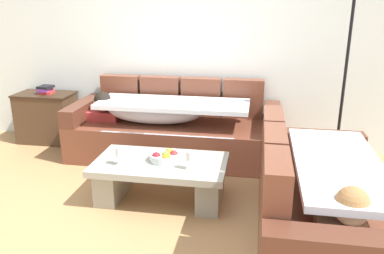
{
  "coord_description": "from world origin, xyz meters",
  "views": [
    {
      "loc": [
        0.97,
        -2.66,
        1.78
      ],
      "look_at": [
        0.33,
        1.07,
        0.55
      ],
      "focal_mm": 36.91,
      "sensor_mm": 36.0,
      "label": 1
    }
  ],
  "objects_px": {
    "wine_glass_near_right": "(190,157)",
    "wine_glass_near_left": "(119,153)",
    "couch_along_wall": "(172,129)",
    "floor_lamp": "(341,68)",
    "couch_near_window": "(320,204)",
    "book_stack_on_cabinet": "(46,90)",
    "coffee_table": "(161,175)",
    "side_cabinet": "(47,117)",
    "open_magazine": "(197,162)",
    "fruit_bowl": "(165,156)"
  },
  "relations": [
    {
      "from": "coffee_table",
      "to": "wine_glass_near_right",
      "type": "height_order",
      "value": "wine_glass_near_right"
    },
    {
      "from": "fruit_bowl",
      "to": "wine_glass_near_left",
      "type": "distance_m",
      "value": 0.41
    },
    {
      "from": "wine_glass_near_right",
      "to": "coffee_table",
      "type": "bearing_deg",
      "value": 156.44
    },
    {
      "from": "wine_glass_near_right",
      "to": "floor_lamp",
      "type": "xyz_separation_m",
      "value": [
        1.37,
        1.11,
        0.62
      ]
    },
    {
      "from": "wine_glass_near_left",
      "to": "floor_lamp",
      "type": "distance_m",
      "value": 2.37
    },
    {
      "from": "coffee_table",
      "to": "open_magazine",
      "type": "relative_size",
      "value": 4.29
    },
    {
      "from": "side_cabinet",
      "to": "coffee_table",
      "type": "bearing_deg",
      "value": -35.22
    },
    {
      "from": "fruit_bowl",
      "to": "open_magazine",
      "type": "relative_size",
      "value": 1.0
    },
    {
      "from": "wine_glass_near_right",
      "to": "open_magazine",
      "type": "distance_m",
      "value": 0.2
    },
    {
      "from": "couch_along_wall",
      "to": "coffee_table",
      "type": "distance_m",
      "value": 1.09
    },
    {
      "from": "coffee_table",
      "to": "wine_glass_near_left",
      "type": "distance_m",
      "value": 0.44
    },
    {
      "from": "coffee_table",
      "to": "floor_lamp",
      "type": "height_order",
      "value": "floor_lamp"
    },
    {
      "from": "open_magazine",
      "to": "side_cabinet",
      "type": "height_order",
      "value": "side_cabinet"
    },
    {
      "from": "couch_near_window",
      "to": "wine_glass_near_right",
      "type": "distance_m",
      "value": 1.12
    },
    {
      "from": "coffee_table",
      "to": "side_cabinet",
      "type": "xyz_separation_m",
      "value": [
        -1.84,
        1.3,
        0.08
      ]
    },
    {
      "from": "couch_near_window",
      "to": "coffee_table",
      "type": "bearing_deg",
      "value": 69.86
    },
    {
      "from": "open_magazine",
      "to": "side_cabinet",
      "type": "relative_size",
      "value": 0.39
    },
    {
      "from": "fruit_bowl",
      "to": "side_cabinet",
      "type": "relative_size",
      "value": 0.39
    },
    {
      "from": "couch_along_wall",
      "to": "side_cabinet",
      "type": "relative_size",
      "value": 3.34
    },
    {
      "from": "open_magazine",
      "to": "side_cabinet",
      "type": "distance_m",
      "value": 2.52
    },
    {
      "from": "couch_along_wall",
      "to": "fruit_bowl",
      "type": "relative_size",
      "value": 8.58
    },
    {
      "from": "floor_lamp",
      "to": "coffee_table",
      "type": "bearing_deg",
      "value": -149.48
    },
    {
      "from": "wine_glass_near_right",
      "to": "wine_glass_near_left",
      "type": "bearing_deg",
      "value": -179.11
    },
    {
      "from": "couch_near_window",
      "to": "fruit_bowl",
      "type": "height_order",
      "value": "couch_near_window"
    },
    {
      "from": "couch_along_wall",
      "to": "wine_glass_near_left",
      "type": "bearing_deg",
      "value": -99.31
    },
    {
      "from": "wine_glass_near_right",
      "to": "book_stack_on_cabinet",
      "type": "xyz_separation_m",
      "value": [
        -2.11,
        1.42,
        0.19
      ]
    },
    {
      "from": "wine_glass_near_left",
      "to": "floor_lamp",
      "type": "height_order",
      "value": "floor_lamp"
    },
    {
      "from": "wine_glass_near_left",
      "to": "open_magazine",
      "type": "bearing_deg",
      "value": 14.82
    },
    {
      "from": "coffee_table",
      "to": "open_magazine",
      "type": "distance_m",
      "value": 0.37
    },
    {
      "from": "coffee_table",
      "to": "floor_lamp",
      "type": "xyz_separation_m",
      "value": [
        1.66,
        0.98,
        0.88
      ]
    },
    {
      "from": "side_cabinet",
      "to": "couch_along_wall",
      "type": "bearing_deg",
      "value": -7.52
    },
    {
      "from": "coffee_table",
      "to": "book_stack_on_cabinet",
      "type": "distance_m",
      "value": 2.28
    },
    {
      "from": "book_stack_on_cabinet",
      "to": "coffee_table",
      "type": "bearing_deg",
      "value": -35.51
    },
    {
      "from": "coffee_table",
      "to": "side_cabinet",
      "type": "bearing_deg",
      "value": 144.78
    },
    {
      "from": "couch_near_window",
      "to": "book_stack_on_cabinet",
      "type": "distance_m",
      "value": 3.64
    },
    {
      "from": "couch_along_wall",
      "to": "coffee_table",
      "type": "height_order",
      "value": "couch_along_wall"
    },
    {
      "from": "couch_along_wall",
      "to": "floor_lamp",
      "type": "xyz_separation_m",
      "value": [
        1.8,
        -0.1,
        0.79
      ]
    },
    {
      "from": "open_magazine",
      "to": "couch_along_wall",
      "type": "bearing_deg",
      "value": 117.29
    },
    {
      "from": "wine_glass_near_left",
      "to": "side_cabinet",
      "type": "height_order",
      "value": "side_cabinet"
    },
    {
      "from": "fruit_bowl",
      "to": "book_stack_on_cabinet",
      "type": "xyz_separation_m",
      "value": [
        -1.86,
        1.28,
        0.27
      ]
    },
    {
      "from": "floor_lamp",
      "to": "open_magazine",
      "type": "bearing_deg",
      "value": -144.71
    },
    {
      "from": "wine_glass_near_left",
      "to": "open_magazine",
      "type": "xyz_separation_m",
      "value": [
        0.67,
        0.18,
        -0.11
      ]
    },
    {
      "from": "wine_glass_near_left",
      "to": "book_stack_on_cabinet",
      "type": "distance_m",
      "value": 2.07
    },
    {
      "from": "wine_glass_near_right",
      "to": "floor_lamp",
      "type": "distance_m",
      "value": 1.87
    },
    {
      "from": "side_cabinet",
      "to": "book_stack_on_cabinet",
      "type": "xyz_separation_m",
      "value": [
        0.03,
        -0.01,
        0.37
      ]
    },
    {
      "from": "couch_near_window",
      "to": "book_stack_on_cabinet",
      "type": "relative_size",
      "value": 9.69
    },
    {
      "from": "couch_along_wall",
      "to": "book_stack_on_cabinet",
      "type": "height_order",
      "value": "couch_along_wall"
    },
    {
      "from": "couch_near_window",
      "to": "couch_along_wall",
      "type": "bearing_deg",
      "value": 43.28
    },
    {
      "from": "wine_glass_near_left",
      "to": "open_magazine",
      "type": "relative_size",
      "value": 0.59
    },
    {
      "from": "wine_glass_near_left",
      "to": "wine_glass_near_right",
      "type": "relative_size",
      "value": 1.0
    }
  ]
}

